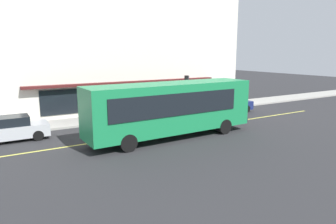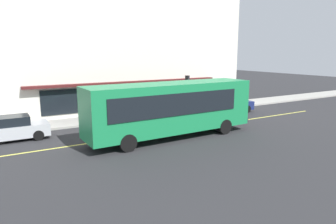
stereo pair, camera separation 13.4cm
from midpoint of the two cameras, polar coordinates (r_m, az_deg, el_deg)
ground at (r=19.60m, az=-8.21°, el=-4.85°), size 120.00×120.00×0.00m
sidewalk at (r=24.89m, az=-13.34°, el=-1.43°), size 80.00×2.94×0.15m
lane_centre_stripe at (r=19.60m, az=-8.21°, el=-4.84°), size 36.00×0.16×0.01m
storefront_building at (r=32.30m, az=-11.70°, el=11.50°), size 24.95×12.17×11.40m
bus at (r=19.07m, az=0.52°, el=0.94°), size 11.19×2.84×3.50m
traffic_light at (r=27.27m, az=3.43°, el=5.16°), size 0.30×0.52×3.20m
car_silver at (r=21.03m, az=-27.70°, el=-2.85°), size 4.30×1.86×1.52m
car_navy at (r=28.11m, az=11.29°, el=1.45°), size 4.37×2.01×1.52m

